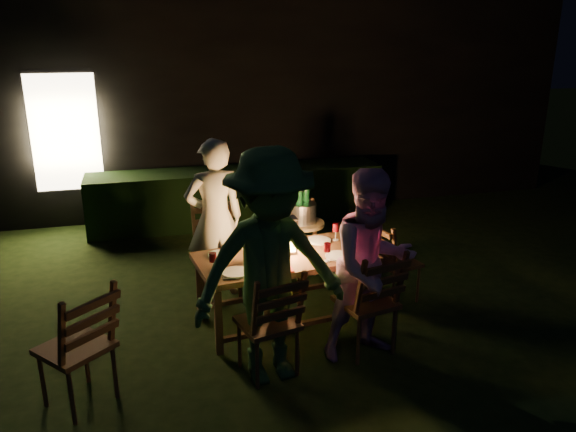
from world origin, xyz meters
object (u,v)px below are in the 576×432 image
object	(u,v)px
lantern	(288,237)
person_house_side	(215,219)
person_opp_right	(372,266)
bottle_table	(260,245)
chair_near_right	(366,319)
chair_far_left	(218,269)
person_opp_left	(270,269)
chair_spare	(79,367)
dining_table	(285,262)
chair_end	(395,275)
bottle_bucket_b	(306,207)
chair_near_left	(269,341)
chair_far_right	(305,258)
side_table	(303,229)
bottle_bucket_a	(299,210)
ice_bucket	(303,213)

from	to	relation	value
lantern	person_house_side	bearing A→B (deg)	130.08
person_opp_right	bottle_table	bearing A→B (deg)	130.49
chair_near_right	chair_far_left	world-z (taller)	chair_near_right
person_opp_left	chair_spare	bearing A→B (deg)	172.00
person_opp_right	bottle_table	size ratio (longest dim) A/B	5.90
dining_table	person_opp_left	size ratio (longest dim) A/B	0.91
person_house_side	bottle_table	world-z (taller)	person_house_side
chair_end	bottle_bucket_b	distance (m)	1.23
person_house_side	lantern	size ratio (longest dim) A/B	4.81
dining_table	chair_near_left	distance (m)	0.95
person_opp_right	lantern	bearing A→B (deg)	114.69
person_house_side	lantern	world-z (taller)	person_house_side
chair_far_right	side_table	size ratio (longest dim) A/B	1.40
person_opp_left	bottle_table	world-z (taller)	person_opp_left
chair_end	bottle_bucket_a	bearing A→B (deg)	-144.02
bottle_bucket_b	chair_far_right	bearing A→B (deg)	-108.62
dining_table	person_opp_left	world-z (taller)	person_opp_left
chair_spare	person_opp_right	distance (m)	2.40
dining_table	side_table	world-z (taller)	dining_table
bottle_bucket_b	person_opp_right	bearing A→B (deg)	-88.52
chair_far_left	bottle_table	bearing A→B (deg)	108.18
person_house_side	chair_far_right	bearing A→B (deg)	177.08
chair_end	bottle_table	distance (m)	1.58
person_opp_left	bottle_bucket_b	size ratio (longest dim) A/B	5.92
chair_near_right	bottle_bucket_b	xyz separation A→B (m)	(-0.04, 1.70, 0.51)
bottle_bucket_a	bottle_bucket_b	world-z (taller)	same
chair_spare	person_house_side	bearing A→B (deg)	12.03
ice_bucket	bottle_bucket_b	distance (m)	0.08
ice_bucket	bottle_bucket_b	world-z (taller)	bottle_bucket_b
person_house_side	chair_near_left	bearing A→B (deg)	90.08
chair_near_right	ice_bucket	world-z (taller)	chair_near_right
chair_end	lantern	xyz separation A→B (m)	(-1.18, -0.09, 0.57)
chair_near_left	chair_far_right	world-z (taller)	chair_near_left
bottle_bucket_b	bottle_bucket_a	bearing A→B (deg)	-141.34
person_house_side	dining_table	bearing A→B (deg)	118.76
side_table	ice_bucket	world-z (taller)	ice_bucket
chair_near_right	bottle_bucket_a	xyz separation A→B (m)	(-0.14, 1.62, 0.51)
side_table	chair_end	bearing A→B (deg)	-45.98
chair_near_right	person_house_side	xyz separation A→B (m)	(-1.09, 1.47, 0.54)
ice_bucket	side_table	bearing A→B (deg)	-90.00
chair_spare	person_opp_left	distance (m)	1.59
chair_near_left	chair_far_left	distance (m)	1.54
chair_far_left	side_table	xyz separation A→B (m)	(0.99, 0.24, 0.28)
chair_far_left	bottle_bucket_b	xyz separation A→B (m)	(1.04, 0.28, 0.51)
dining_table	side_table	bearing A→B (deg)	57.38
chair_far_left	person_house_side	world-z (taller)	person_house_side
person_house_side	side_table	distance (m)	1.05
dining_table	bottle_bucket_b	world-z (taller)	bottle_bucket_b
lantern	bottle_bucket_a	xyz separation A→B (m)	(0.36, 0.85, -0.02)
chair_far_left	person_opp_left	xyz separation A→B (m)	(0.19, -1.58, 0.64)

